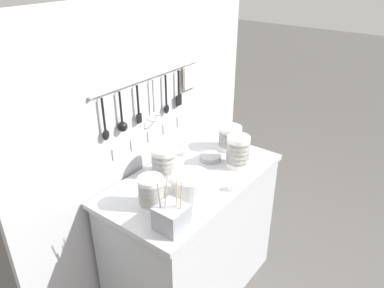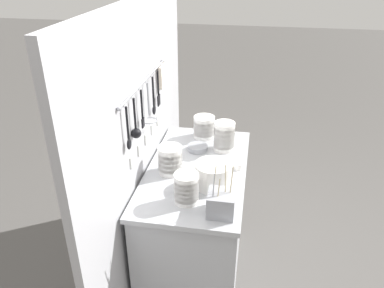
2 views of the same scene
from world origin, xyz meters
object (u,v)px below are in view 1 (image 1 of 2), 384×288
at_px(bowl_stack_wide_centre, 230,138).
at_px(bowl_stack_tall_left, 164,161).
at_px(cup_front_right, 232,187).
at_px(bowl_stack_back_corner, 151,192).
at_px(cup_beside_plates, 185,152).
at_px(cup_front_left, 201,175).
at_px(cup_edge_far, 181,180).
at_px(plate_stack, 191,187).
at_px(bowl_stack_nested_right, 238,151).
at_px(cutlery_caddy, 171,217).
at_px(steel_mixing_bowl, 210,157).

bearing_deg(bowl_stack_wide_centre, bowl_stack_tall_left, 165.61).
height_order(bowl_stack_tall_left, cup_front_right, bowl_stack_tall_left).
relative_size(bowl_stack_back_corner, cup_beside_plates, 3.69).
bearing_deg(cup_front_left, cup_edge_far, 150.61).
height_order(cup_front_right, cup_front_left, same).
height_order(plate_stack, cup_front_left, plate_stack).
xyz_separation_m(cup_beside_plates, cup_edge_far, (-0.27, -0.18, 0.00)).
height_order(plate_stack, cup_beside_plates, plate_stack).
relative_size(cup_front_right, cup_front_left, 1.00).
bearing_deg(cup_front_left, bowl_stack_tall_left, 116.44).
distance_m(bowl_stack_nested_right, cup_edge_far, 0.40).
relative_size(plate_stack, cup_front_left, 4.47).
distance_m(bowl_stack_back_corner, cutlery_caddy, 0.21).
height_order(bowl_stack_back_corner, steel_mixing_bowl, bowl_stack_back_corner).
relative_size(cup_front_right, cup_edge_far, 1.00).
bearing_deg(bowl_stack_tall_left, bowl_stack_back_corner, -150.88).
bearing_deg(bowl_stack_wide_centre, cutlery_caddy, -166.02).
xyz_separation_m(steel_mixing_bowl, cup_front_left, (-0.21, -0.08, 0.00)).
bearing_deg(bowl_stack_wide_centre, cup_beside_plates, 145.25).
relative_size(bowl_stack_back_corner, cup_front_left, 3.69).
height_order(bowl_stack_back_corner, cup_beside_plates, bowl_stack_back_corner).
xyz_separation_m(bowl_stack_tall_left, bowl_stack_wide_centre, (0.51, -0.13, -0.01)).
xyz_separation_m(bowl_stack_back_corner, cup_beside_plates, (0.53, 0.20, -0.07)).
relative_size(bowl_stack_tall_left, bowl_stack_wide_centre, 1.10).
xyz_separation_m(plate_stack, cutlery_caddy, (-0.25, -0.07, -0.01)).
xyz_separation_m(plate_stack, steel_mixing_bowl, (0.41, 0.15, -0.05)).
height_order(bowl_stack_tall_left, plate_stack, bowl_stack_tall_left).
relative_size(bowl_stack_back_corner, cutlery_caddy, 0.62).
xyz_separation_m(bowl_stack_nested_right, plate_stack, (-0.45, 0.02, -0.03)).
xyz_separation_m(bowl_stack_back_corner, cup_edge_far, (0.26, 0.02, -0.07)).
relative_size(bowl_stack_wide_centre, plate_stack, 0.76).
relative_size(bowl_stack_tall_left, cup_front_left, 3.73).
bearing_deg(bowl_stack_wide_centre, cup_front_left, -171.06).
distance_m(steel_mixing_bowl, cutlery_caddy, 0.69).
xyz_separation_m(bowl_stack_wide_centre, cup_edge_far, (-0.52, -0.00, -0.06)).
distance_m(bowl_stack_tall_left, cup_front_left, 0.23).
bearing_deg(bowl_stack_nested_right, steel_mixing_bowl, 103.12).
bearing_deg(plate_stack, cutlery_caddy, -163.56).
bearing_deg(steel_mixing_bowl, cup_front_right, -125.27).
height_order(bowl_stack_tall_left, cup_beside_plates, bowl_stack_tall_left).
xyz_separation_m(bowl_stack_wide_centre, bowl_stack_nested_right, (-0.17, -0.16, 0.02)).
bearing_deg(cup_beside_plates, bowl_stack_back_corner, -159.27).
distance_m(steel_mixing_bowl, cup_edge_far, 0.32).
bearing_deg(bowl_stack_tall_left, cup_front_left, -63.56).
height_order(bowl_stack_wide_centre, cup_edge_far, bowl_stack_wide_centre).
height_order(bowl_stack_nested_right, cup_beside_plates, bowl_stack_nested_right).
xyz_separation_m(plate_stack, cup_front_left, (0.20, 0.08, -0.05)).
height_order(bowl_stack_wide_centre, cutlery_caddy, cutlery_caddy).
relative_size(plate_stack, cup_beside_plates, 4.47).
height_order(bowl_stack_tall_left, cup_front_left, bowl_stack_tall_left).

